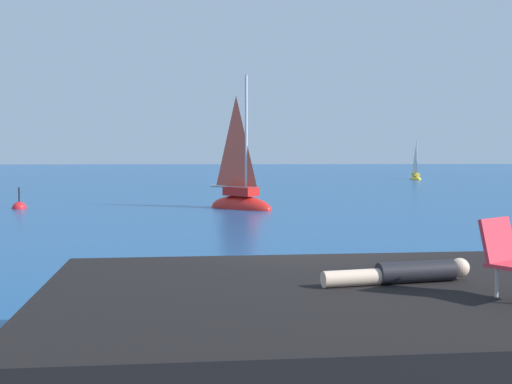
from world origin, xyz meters
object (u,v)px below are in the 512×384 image
at_px(beach_chair, 511,255).
at_px(person_sunbather, 405,273).
at_px(marker_buoy, 19,208).
at_px(sailboat_near, 241,201).
at_px(sailboat_far, 416,177).

bearing_deg(beach_chair, person_sunbather, -170.04).
bearing_deg(marker_buoy, sailboat_near, -1.96).
xyz_separation_m(sailboat_near, beach_chair, (2.43, -20.06, 1.10)).
bearing_deg(person_sunbather, sailboat_far, -118.78).
xyz_separation_m(sailboat_far, beach_chair, (-10.75, -42.60, 1.24)).
height_order(sailboat_near, sailboat_far, sailboat_near).
relative_size(sailboat_near, person_sunbather, 3.31).
bearing_deg(beach_chair, sailboat_near, 151.44).
distance_m(sailboat_near, marker_buoy, 8.78).
bearing_deg(sailboat_near, marker_buoy, -140.98).
relative_size(person_sunbather, marker_buoy, 1.54).
height_order(person_sunbather, marker_buoy, person_sunbather).
xyz_separation_m(person_sunbather, beach_chair, (0.83, -0.82, 0.33)).
distance_m(sailboat_far, beach_chair, 43.95).
height_order(beach_chair, marker_buoy, beach_chair).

